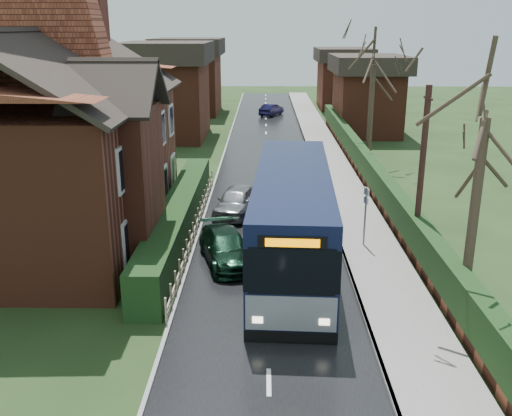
{
  "coord_description": "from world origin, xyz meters",
  "views": [
    {
      "loc": [
        -0.14,
        -18.67,
        8.82
      ],
      "look_at": [
        -0.47,
        3.23,
        1.8
      ],
      "focal_mm": 40.0,
      "sensor_mm": 36.0,
      "label": 1
    }
  ],
  "objects_px": {
    "bus_stop_sign": "(366,208)",
    "brick_house": "(59,137)",
    "car_green": "(226,247)",
    "car_silver": "(236,201)",
    "bus": "(292,219)",
    "telegraph_pole": "(421,175)"
  },
  "relations": [
    {
      "from": "bus_stop_sign",
      "to": "telegraph_pole",
      "type": "height_order",
      "value": "telegraph_pole"
    },
    {
      "from": "brick_house",
      "to": "car_green",
      "type": "xyz_separation_m",
      "value": [
        7.13,
        -2.86,
        -3.77
      ]
    },
    {
      "from": "bus",
      "to": "telegraph_pole",
      "type": "height_order",
      "value": "telegraph_pole"
    },
    {
      "from": "bus_stop_sign",
      "to": "telegraph_pole",
      "type": "bearing_deg",
      "value": -48.71
    },
    {
      "from": "brick_house",
      "to": "car_silver",
      "type": "height_order",
      "value": "brick_house"
    },
    {
      "from": "bus_stop_sign",
      "to": "car_silver",
      "type": "bearing_deg",
      "value": 126.11
    },
    {
      "from": "car_green",
      "to": "telegraph_pole",
      "type": "relative_size",
      "value": 0.61
    },
    {
      "from": "car_green",
      "to": "brick_house",
      "type": "bearing_deg",
      "value": 142.53
    },
    {
      "from": "bus",
      "to": "bus_stop_sign",
      "type": "xyz_separation_m",
      "value": [
        3.07,
        1.66,
        -0.09
      ]
    },
    {
      "from": "car_silver",
      "to": "bus_stop_sign",
      "type": "distance_m",
      "value": 7.1
    },
    {
      "from": "brick_house",
      "to": "car_silver",
      "type": "relative_size",
      "value": 3.67
    },
    {
      "from": "bus",
      "to": "car_green",
      "type": "relative_size",
      "value": 2.91
    },
    {
      "from": "brick_house",
      "to": "telegraph_pole",
      "type": "xyz_separation_m",
      "value": [
        14.53,
        -2.45,
        -0.94
      ]
    },
    {
      "from": "car_green",
      "to": "car_silver",
      "type": "bearing_deg",
      "value": 73.42
    },
    {
      "from": "car_green",
      "to": "bus_stop_sign",
      "type": "distance_m",
      "value": 5.93
    },
    {
      "from": "telegraph_pole",
      "to": "brick_house",
      "type": "bearing_deg",
      "value": 168.05
    },
    {
      "from": "car_silver",
      "to": "car_green",
      "type": "height_order",
      "value": "car_silver"
    },
    {
      "from": "brick_house",
      "to": "telegraph_pole",
      "type": "bearing_deg",
      "value": -9.59
    },
    {
      "from": "bus_stop_sign",
      "to": "telegraph_pole",
      "type": "relative_size",
      "value": 0.38
    },
    {
      "from": "bus_stop_sign",
      "to": "brick_house",
      "type": "bearing_deg",
      "value": 158.89
    },
    {
      "from": "bus",
      "to": "car_silver",
      "type": "xyz_separation_m",
      "value": [
        -2.43,
        6.03,
        -1.13
      ]
    },
    {
      "from": "bus",
      "to": "car_silver",
      "type": "relative_size",
      "value": 3.05
    }
  ]
}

